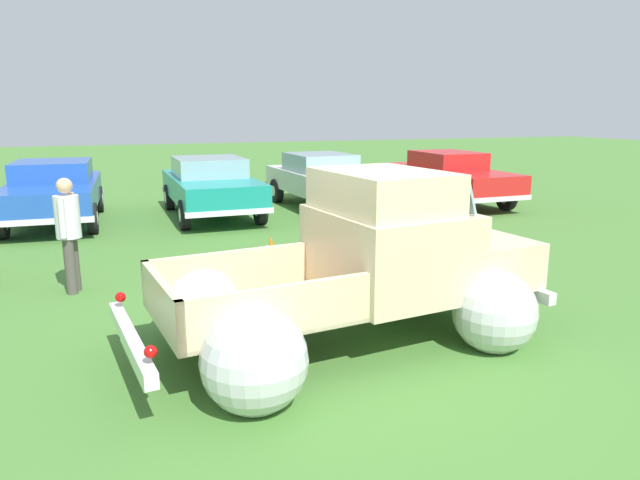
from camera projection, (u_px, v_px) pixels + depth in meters
name	position (u px, v px, depth m)	size (l,w,h in m)	color
ground_plane	(338.00, 343.00, 6.53)	(80.00, 80.00, 0.00)	#477A33
vintage_pickup_truck	(369.00, 274.00, 6.53)	(4.82, 3.24, 1.96)	black
show_car_0	(54.00, 190.00, 13.15)	(2.01, 4.44, 1.43)	black
show_car_1	(211.00, 185.00, 14.08)	(2.00, 4.43, 1.43)	black
show_car_2	(322.00, 179.00, 15.31)	(2.08, 4.45, 1.43)	black
show_car_3	(449.00, 176.00, 16.00)	(1.89, 4.57, 1.43)	black
spectator_1	(68.00, 228.00, 8.13)	(0.41, 0.54, 1.65)	#4C4742
lane_cone_0	(272.00, 255.00, 9.18)	(0.36, 0.36, 0.63)	black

